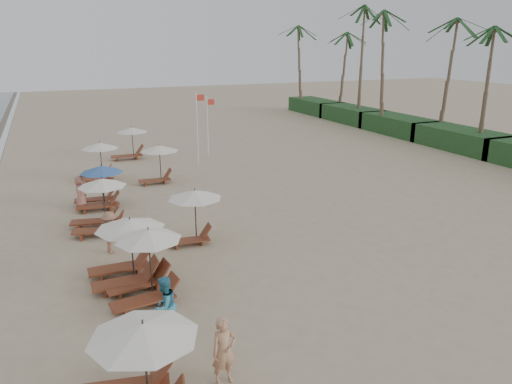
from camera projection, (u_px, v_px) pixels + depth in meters
name	position (u px, v px, depth m)	size (l,w,h in m)	color
ground	(303.00, 280.00, 17.15)	(160.00, 160.00, 0.00)	tan
shrub_hedge	(462.00, 139.00, 38.01)	(3.20, 53.00, 1.60)	#193D1C
palm_row	(467.00, 16.00, 36.10)	(7.00, 52.00, 12.30)	brown
lounger_station_0	(135.00, 370.00, 10.66)	(2.79, 2.45, 2.23)	brown
lounger_station_1	(142.00, 268.00, 15.58)	(2.58, 2.12, 2.38)	brown
lounger_station_2	(124.00, 252.00, 16.74)	(2.76, 2.39, 2.27)	brown
lounger_station_3	(98.00, 209.00, 21.29)	(2.64, 2.38, 2.39)	brown
lounger_station_4	(98.00, 188.00, 24.48)	(2.59, 2.15, 2.14)	brown
lounger_station_5	(98.00, 162.00, 29.14)	(2.48, 2.20, 2.33)	brown
inland_station_0	(193.00, 209.00, 19.95)	(2.52, 2.24, 2.22)	brown
inland_station_1	(157.00, 159.00, 28.70)	(2.61, 2.24, 2.22)	brown
inland_station_2	(129.00, 141.00, 34.76)	(2.86, 2.24, 2.22)	brown
beachgoer_near	(224.00, 351.00, 11.72)	(0.64, 0.42, 1.77)	tan
beachgoer_mid_a	(164.00, 306.00, 13.76)	(0.85, 0.66, 1.75)	teal
beachgoer_mid_b	(110.00, 232.00, 19.15)	(1.11, 0.64, 1.71)	#8F6049
beachgoer_far_b	(81.00, 192.00, 24.24)	(0.85, 0.55, 1.74)	#A56759
flag_pole_near	(198.00, 125.00, 32.62)	(0.59, 0.08, 4.94)	silver
flag_pole_far	(208.00, 124.00, 35.03)	(0.59, 0.08, 4.37)	silver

